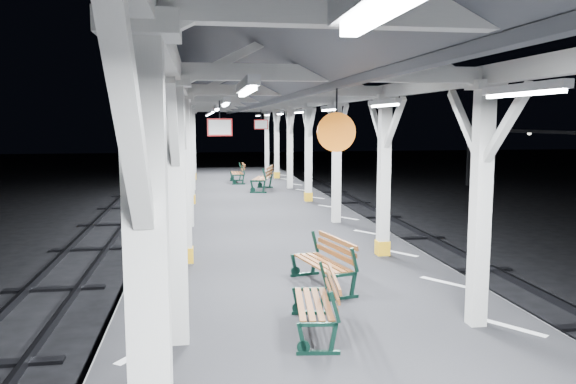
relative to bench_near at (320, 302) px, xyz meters
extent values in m
plane|color=black|center=(0.18, 1.96, -1.43)|extent=(120.00, 120.00, 0.00)
cube|color=black|center=(0.18, 1.96, -0.93)|extent=(6.00, 50.00, 1.00)
cube|color=silver|center=(-2.27, 1.96, -0.42)|extent=(1.00, 48.00, 0.01)
cube|color=silver|center=(2.63, 1.96, -0.42)|extent=(1.00, 48.00, 0.01)
cube|color=#2D2D33|center=(-4.27, 1.96, -1.35)|extent=(0.08, 60.00, 0.16)
cube|color=#2D2D33|center=(4.63, 1.96, -1.35)|extent=(0.08, 60.00, 0.16)
cube|color=black|center=(5.18, 1.96, -1.40)|extent=(2.20, 0.22, 0.06)
cube|color=silver|center=(-1.82, -4.04, 1.17)|extent=(0.22, 0.22, 3.20)
cube|color=silver|center=(-1.82, -4.04, 2.83)|extent=(0.40, 0.40, 0.12)
cube|color=silver|center=(-1.82, -3.49, 2.32)|extent=(0.10, 0.99, 0.99)
cube|color=silver|center=(-1.82, -4.59, 2.32)|extent=(0.10, 0.99, 0.99)
cube|color=silver|center=(-1.82, -0.04, 1.17)|extent=(0.22, 0.22, 3.20)
cube|color=silver|center=(-1.82, -0.04, 2.83)|extent=(0.40, 0.40, 0.12)
cube|color=silver|center=(-1.82, 0.51, 2.32)|extent=(0.10, 0.99, 0.99)
cube|color=silver|center=(-1.82, -0.59, 2.32)|extent=(0.10, 0.99, 0.99)
cube|color=silver|center=(-1.82, 3.96, 1.17)|extent=(0.22, 0.22, 3.20)
cube|color=silver|center=(-1.82, 3.96, 2.83)|extent=(0.40, 0.40, 0.12)
cube|color=gold|center=(-1.82, 3.96, -0.25)|extent=(0.26, 0.26, 0.30)
cube|color=silver|center=(-1.82, 4.51, 2.32)|extent=(0.10, 0.99, 0.99)
cube|color=silver|center=(-1.82, 3.41, 2.32)|extent=(0.10, 0.99, 0.99)
cube|color=silver|center=(-1.82, 7.96, 1.17)|extent=(0.22, 0.22, 3.20)
cube|color=silver|center=(-1.82, 7.96, 2.83)|extent=(0.40, 0.40, 0.12)
cube|color=silver|center=(-1.82, 8.51, 2.32)|extent=(0.10, 0.99, 0.99)
cube|color=silver|center=(-1.82, 7.41, 2.32)|extent=(0.10, 0.99, 0.99)
cube|color=silver|center=(-1.82, 11.96, 1.17)|extent=(0.22, 0.22, 3.20)
cube|color=silver|center=(-1.82, 11.96, 2.83)|extent=(0.40, 0.40, 0.12)
cube|color=gold|center=(-1.82, 11.96, -0.25)|extent=(0.26, 0.26, 0.30)
cube|color=silver|center=(-1.82, 12.51, 2.32)|extent=(0.10, 0.99, 0.99)
cube|color=silver|center=(-1.82, 11.41, 2.32)|extent=(0.10, 0.99, 0.99)
cube|color=silver|center=(-1.82, 15.96, 1.17)|extent=(0.22, 0.22, 3.20)
cube|color=silver|center=(-1.82, 15.96, 2.83)|extent=(0.40, 0.40, 0.12)
cube|color=silver|center=(-1.82, 16.51, 2.32)|extent=(0.10, 0.99, 0.99)
cube|color=silver|center=(-1.82, 15.41, 2.32)|extent=(0.10, 0.99, 0.99)
cube|color=silver|center=(-1.82, 19.96, 1.17)|extent=(0.22, 0.22, 3.20)
cube|color=silver|center=(-1.82, 19.96, 2.83)|extent=(0.40, 0.40, 0.12)
cube|color=gold|center=(-1.82, 19.96, -0.25)|extent=(0.26, 0.26, 0.30)
cube|color=silver|center=(-1.82, 20.51, 2.32)|extent=(0.10, 0.99, 0.99)
cube|color=silver|center=(-1.82, 19.41, 2.32)|extent=(0.10, 0.99, 0.99)
cube|color=silver|center=(-1.82, 23.96, 1.17)|extent=(0.22, 0.22, 3.20)
cube|color=silver|center=(-1.82, 23.96, 2.83)|extent=(0.40, 0.40, 0.12)
cube|color=silver|center=(-1.82, 24.51, 2.32)|extent=(0.10, 0.99, 0.99)
cube|color=silver|center=(-1.82, 23.41, 2.32)|extent=(0.10, 0.99, 0.99)
cube|color=silver|center=(2.18, -0.04, 1.17)|extent=(0.22, 0.22, 3.20)
cube|color=silver|center=(2.18, -0.04, 2.83)|extent=(0.40, 0.40, 0.12)
cube|color=silver|center=(2.18, 0.51, 2.32)|extent=(0.10, 0.99, 0.99)
cube|color=silver|center=(2.18, -0.59, 2.32)|extent=(0.10, 0.99, 0.99)
cube|color=silver|center=(2.18, 3.96, 1.17)|extent=(0.22, 0.22, 3.20)
cube|color=silver|center=(2.18, 3.96, 2.83)|extent=(0.40, 0.40, 0.12)
cube|color=gold|center=(2.18, 3.96, -0.25)|extent=(0.26, 0.26, 0.30)
cube|color=silver|center=(2.18, 4.51, 2.32)|extent=(0.10, 0.99, 0.99)
cube|color=silver|center=(2.18, 3.41, 2.32)|extent=(0.10, 0.99, 0.99)
cube|color=silver|center=(2.18, 7.96, 1.17)|extent=(0.22, 0.22, 3.20)
cube|color=silver|center=(2.18, 7.96, 2.83)|extent=(0.40, 0.40, 0.12)
cube|color=silver|center=(2.18, 8.51, 2.32)|extent=(0.10, 0.99, 0.99)
cube|color=silver|center=(2.18, 7.41, 2.32)|extent=(0.10, 0.99, 0.99)
cube|color=silver|center=(2.18, 11.96, 1.17)|extent=(0.22, 0.22, 3.20)
cube|color=silver|center=(2.18, 11.96, 2.83)|extent=(0.40, 0.40, 0.12)
cube|color=gold|center=(2.18, 11.96, -0.25)|extent=(0.26, 0.26, 0.30)
cube|color=silver|center=(2.18, 12.51, 2.32)|extent=(0.10, 0.99, 0.99)
cube|color=silver|center=(2.18, 11.41, 2.32)|extent=(0.10, 0.99, 0.99)
cube|color=silver|center=(2.18, 15.96, 1.17)|extent=(0.22, 0.22, 3.20)
cube|color=silver|center=(2.18, 15.96, 2.83)|extent=(0.40, 0.40, 0.12)
cube|color=silver|center=(2.18, 16.51, 2.32)|extent=(0.10, 0.99, 0.99)
cube|color=silver|center=(2.18, 15.41, 2.32)|extent=(0.10, 0.99, 0.99)
cube|color=silver|center=(2.18, 19.96, 1.17)|extent=(0.22, 0.22, 3.20)
cube|color=silver|center=(2.18, 19.96, 2.83)|extent=(0.40, 0.40, 0.12)
cube|color=gold|center=(2.18, 19.96, -0.25)|extent=(0.26, 0.26, 0.30)
cube|color=silver|center=(2.18, 20.51, 2.32)|extent=(0.10, 0.99, 0.99)
cube|color=silver|center=(2.18, 19.41, 2.32)|extent=(0.10, 0.99, 0.99)
cube|color=silver|center=(2.18, 23.96, 1.17)|extent=(0.22, 0.22, 3.20)
cube|color=silver|center=(2.18, 23.96, 2.83)|extent=(0.40, 0.40, 0.12)
cube|color=silver|center=(2.18, 24.51, 2.32)|extent=(0.10, 0.99, 0.99)
cube|color=silver|center=(2.18, 23.41, 2.32)|extent=(0.10, 0.99, 0.99)
cube|color=silver|center=(-1.82, 1.96, 2.95)|extent=(0.18, 48.00, 0.24)
cube|color=silver|center=(2.18, 1.96, 2.95)|extent=(0.18, 48.00, 0.24)
cube|color=silver|center=(0.18, -4.04, 2.95)|extent=(4.20, 0.14, 0.20)
cube|color=silver|center=(0.18, -0.04, 2.95)|extent=(4.20, 0.14, 0.20)
cube|color=silver|center=(0.18, 3.96, 2.95)|extent=(4.20, 0.14, 0.20)
cube|color=silver|center=(0.18, 7.96, 2.95)|extent=(4.20, 0.14, 0.20)
cube|color=silver|center=(0.18, 11.96, 2.95)|extent=(4.20, 0.14, 0.20)
cube|color=silver|center=(0.18, 15.96, 2.95)|extent=(4.20, 0.14, 0.20)
cube|color=silver|center=(0.18, 19.96, 2.95)|extent=(4.20, 0.14, 0.20)
cube|color=silver|center=(0.18, 23.96, 2.95)|extent=(4.20, 0.14, 0.20)
cube|color=silver|center=(0.18, 1.96, 3.87)|extent=(0.16, 48.00, 0.20)
cube|color=#45474C|center=(-1.12, 1.96, 3.49)|extent=(2.80, 49.00, 1.45)
cube|color=#45474C|center=(1.48, 1.96, 3.49)|extent=(2.80, 49.00, 1.45)
cube|color=silver|center=(-1.12, -2.04, 2.67)|extent=(0.10, 1.35, 0.08)
cube|color=white|center=(-1.12, -2.04, 2.62)|extent=(0.05, 1.25, 0.05)
cube|color=silver|center=(-1.12, 1.96, 2.67)|extent=(0.10, 1.35, 0.08)
cube|color=white|center=(-1.12, 1.96, 2.62)|extent=(0.05, 1.25, 0.05)
cube|color=silver|center=(-1.12, 5.96, 2.67)|extent=(0.10, 1.35, 0.08)
cube|color=white|center=(-1.12, 5.96, 2.62)|extent=(0.05, 1.25, 0.05)
cube|color=silver|center=(-1.12, 9.96, 2.67)|extent=(0.10, 1.35, 0.08)
cube|color=white|center=(-1.12, 9.96, 2.62)|extent=(0.05, 1.25, 0.05)
cube|color=silver|center=(-1.12, 13.96, 2.67)|extent=(0.10, 1.35, 0.08)
cube|color=white|center=(-1.12, 13.96, 2.62)|extent=(0.05, 1.25, 0.05)
cube|color=silver|center=(-1.12, 17.96, 2.67)|extent=(0.10, 1.35, 0.08)
cube|color=white|center=(-1.12, 17.96, 2.62)|extent=(0.05, 1.25, 0.05)
cube|color=silver|center=(-1.12, 21.96, 2.67)|extent=(0.10, 1.35, 0.08)
cube|color=white|center=(-1.12, 21.96, 2.62)|extent=(0.05, 1.25, 0.05)
cube|color=silver|center=(1.48, -2.04, 2.67)|extent=(0.10, 1.35, 0.08)
cube|color=white|center=(1.48, -2.04, 2.62)|extent=(0.05, 1.25, 0.05)
cube|color=silver|center=(1.48, 1.96, 2.67)|extent=(0.10, 1.35, 0.08)
cube|color=white|center=(1.48, 1.96, 2.62)|extent=(0.05, 1.25, 0.05)
cube|color=silver|center=(1.48, 5.96, 2.67)|extent=(0.10, 1.35, 0.08)
cube|color=white|center=(1.48, 5.96, 2.62)|extent=(0.05, 1.25, 0.05)
cube|color=silver|center=(1.48, 9.96, 2.67)|extent=(0.10, 1.35, 0.08)
cube|color=white|center=(1.48, 9.96, 2.62)|extent=(0.05, 1.25, 0.05)
cube|color=silver|center=(1.48, 13.96, 2.67)|extent=(0.10, 1.35, 0.08)
cube|color=white|center=(1.48, 13.96, 2.62)|extent=(0.05, 1.25, 0.05)
cube|color=silver|center=(1.48, 17.96, 2.67)|extent=(0.10, 1.35, 0.08)
cube|color=white|center=(1.48, 17.96, 2.62)|extent=(0.05, 1.25, 0.05)
cube|color=silver|center=(1.48, 21.96, 2.67)|extent=(0.10, 1.35, 0.08)
cube|color=white|center=(1.48, 21.96, 2.62)|extent=(0.05, 1.25, 0.05)
cylinder|color=black|center=(0.18, -0.04, 2.62)|extent=(0.02, 0.02, 0.30)
cylinder|color=orange|center=(0.18, -0.04, 2.22)|extent=(0.50, 0.04, 0.50)
cylinder|color=black|center=(-1.12, 4.37, 2.59)|extent=(0.02, 0.02, 0.36)
cube|color=red|center=(-1.12, 4.37, 2.24)|extent=(0.50, 0.03, 0.35)
cube|color=white|center=(-1.12, 4.37, 2.24)|extent=(0.44, 0.04, 0.29)
cylinder|color=black|center=(0.72, 13.48, 2.59)|extent=(0.02, 0.02, 0.36)
cube|color=red|center=(0.72, 13.48, 2.24)|extent=(0.50, 0.03, 0.35)
cube|color=white|center=(0.72, 13.48, 2.24)|extent=(0.44, 0.05, 0.29)
cube|color=black|center=(14.18, 23.96, 0.22)|extent=(0.20, 0.20, 3.30)
sphere|color=silver|center=(14.18, 17.96, 1.79)|extent=(0.20, 0.20, 0.20)
sphere|color=silver|center=(14.18, 23.96, 1.79)|extent=(0.20, 0.20, 0.20)
cube|color=black|center=(-0.17, -0.69, -0.40)|extent=(0.53, 0.12, 0.05)
cube|color=black|center=(-0.37, -0.67, -0.22)|extent=(0.14, 0.06, 0.41)
cube|color=black|center=(0.00, -0.72, -0.22)|extent=(0.13, 0.06, 0.41)
cube|color=black|center=(0.02, -0.72, 0.17)|extent=(0.15, 0.06, 0.39)
cube|color=black|center=(0.00, 0.71, -0.40)|extent=(0.53, 0.12, 0.05)
cube|color=black|center=(-0.19, 0.74, -0.22)|extent=(0.14, 0.06, 0.41)
cube|color=black|center=(0.18, 0.69, -0.22)|extent=(0.13, 0.06, 0.41)
cube|color=black|center=(0.20, 0.69, 0.17)|extent=(0.15, 0.06, 0.39)
cube|color=brown|center=(-0.26, 0.03, -0.03)|extent=(0.25, 1.35, 0.03)
cube|color=brown|center=(-0.15, 0.02, -0.03)|extent=(0.25, 1.35, 0.03)
cube|color=brown|center=(-0.03, 0.00, -0.03)|extent=(0.25, 1.35, 0.03)
cube|color=brown|center=(0.08, -0.01, -0.03)|extent=(0.25, 1.35, 0.03)
cube|color=brown|center=(0.14, -0.02, 0.10)|extent=(0.21, 1.34, 0.08)
cube|color=brown|center=(0.16, -0.02, 0.21)|extent=(0.21, 1.34, 0.08)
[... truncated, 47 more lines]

